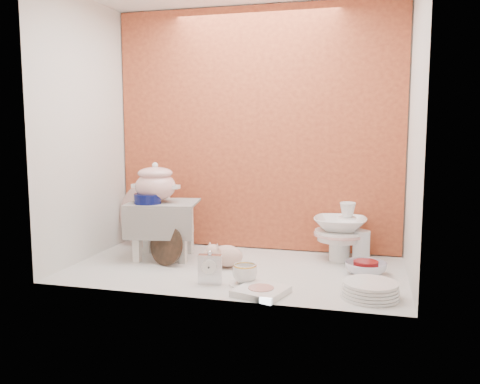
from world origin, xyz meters
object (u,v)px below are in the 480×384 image
Objects in this scene: step_stool at (164,230)px; crystal_bowl at (366,268)px; soup_tureen at (155,182)px; blue_white_vase at (172,232)px; porcelain_tower at (340,231)px; plush_pig at (227,256)px; mantel_clock at (210,267)px; floral_platter at (146,215)px; dinner_plate_stack at (370,290)px; gold_rim_teacup at (245,273)px.

crystal_bowl is at bearing -13.20° from step_stool.
blue_white_vase is at bearing 91.55° from soup_tureen.
soup_tureen is 0.79× the size of porcelain_tower.
plush_pig is at bearing -9.68° from soup_tureen.
blue_white_vase is at bearing 119.21° from mantel_clock.
step_stool is 0.31m from floral_platter.
porcelain_tower reaches higher than dinner_plate_stack.
blue_white_vase is (0.17, 0.01, -0.10)m from floral_platter.
soup_tureen is 1.04× the size of dinner_plate_stack.
porcelain_tower is (-0.15, 0.25, 0.14)m from crystal_bowl.
plush_pig is at bearing -153.12° from porcelain_tower.
plush_pig is (0.46, -0.33, -0.04)m from blue_white_vase.
step_stool is 0.23m from blue_white_vase.
floral_platter is at bearing 143.09° from gold_rim_teacup.
blue_white_vase is 1.38m from dinner_plate_stack.
gold_rim_teacup is at bearing -150.03° from crystal_bowl.
blue_white_vase is 0.56m from plush_pig.
porcelain_tower is (0.42, 0.58, 0.11)m from gold_rim_teacup.
gold_rim_teacup is 0.59m from dinner_plate_stack.
soup_tureen is 1.26× the size of crystal_bowl.
soup_tureen is 1.64× the size of mantel_clock.
crystal_bowl is at bearing 29.97° from gold_rim_teacup.
dinner_plate_stack is at bearing -7.54° from mantel_clock.
step_stool is 1.17m from crystal_bowl.
mantel_clock reaches higher than plush_pig.
floral_platter is at bearing 178.96° from porcelain_tower.
blue_white_vase is at bearing 152.31° from dinner_plate_stack.
soup_tureen is (-0.03, -0.03, 0.28)m from step_stool.
gold_rim_teacup is at bearing -43.56° from step_stool.
mantel_clock is 0.76m from dinner_plate_stack.
mantel_clock is 0.85m from porcelain_tower.
porcelain_tower reaches higher than plush_pig.
dinner_plate_stack is at bearing -17.89° from soup_tureen.
porcelain_tower is at bearing 9.33° from plush_pig.
step_stool is 1.50× the size of dinner_plate_stack.
plush_pig is at bearing -26.99° from floral_platter.
blue_white_vase is 1.84× the size of gold_rim_teacup.
blue_white_vase is 0.88m from gold_rim_teacup.
plush_pig is 0.67m from porcelain_tower.
mantel_clock is 0.82m from crystal_bowl.
porcelain_tower is at bearing -1.04° from floral_platter.
dinner_plate_stack is (1.22, -0.39, -0.41)m from soup_tureen.
floral_platter is 1.88× the size of plush_pig.
floral_platter reaches higher than mantel_clock.
step_stool is 0.59m from mantel_clock.
step_stool is at bearing 160.43° from dinner_plate_stack.
porcelain_tower is (0.59, 0.60, 0.09)m from mantel_clock.
floral_platter is at bearing 135.47° from plush_pig.
crystal_bowl is at bearing -1.45° from soup_tureen.
floral_platter is 1.59× the size of dinner_plate_stack.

